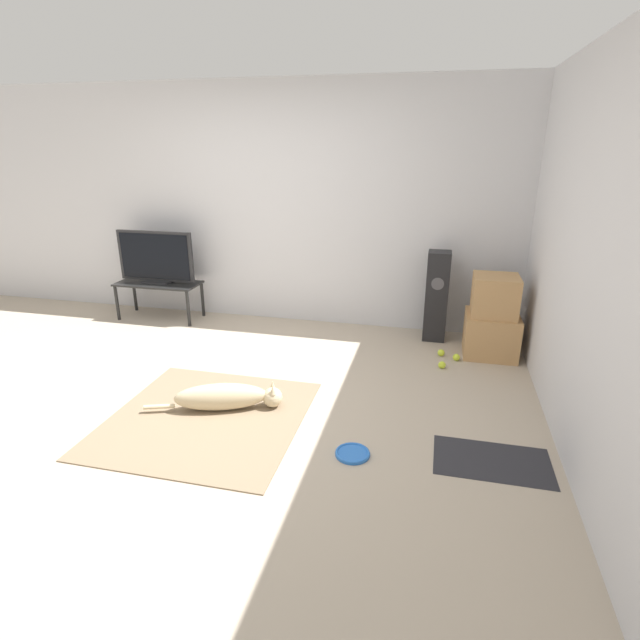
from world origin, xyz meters
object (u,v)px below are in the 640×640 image
(frisbee, at_px, (353,453))
(cardboard_box_lower, at_px, (491,335))
(tennis_ball_by_boxes, at_px, (441,353))
(tennis_ball_near_speaker, at_px, (456,357))
(dog, at_px, (227,397))
(floor_speaker, at_px, (437,296))
(tv_stand, at_px, (159,287))
(cardboard_box_upper, at_px, (495,296))
(tv, at_px, (156,258))
(tennis_ball_loose_on_carpet, at_px, (442,365))

(frisbee, bearing_deg, cardboard_box_lower, 62.89)
(tennis_ball_by_boxes, distance_m, tennis_ball_near_speaker, 0.16)
(dog, distance_m, tennis_ball_by_boxes, 2.13)
(floor_speaker, relative_size, tv_stand, 0.97)
(dog, height_order, cardboard_box_upper, cardboard_box_upper)
(cardboard_box_upper, xyz_separation_m, tennis_ball_by_boxes, (-0.44, -0.15, -0.56))
(dog, xyz_separation_m, tv_stand, (-1.60, 1.81, 0.25))
(tv, bearing_deg, frisbee, -39.38)
(cardboard_box_lower, xyz_separation_m, tennis_ball_loose_on_carpet, (-0.44, -0.44, -0.17))
(tennis_ball_near_speaker, bearing_deg, tennis_ball_loose_on_carpet, -122.44)
(cardboard_box_upper, bearing_deg, cardboard_box_lower, 53.29)
(tv, relative_size, tennis_ball_near_speaker, 13.64)
(cardboard_box_lower, height_order, tv, tv)
(cardboard_box_lower, distance_m, tv, 3.67)
(cardboard_box_upper, bearing_deg, tv_stand, 176.38)
(tennis_ball_by_boxes, bearing_deg, tennis_ball_near_speaker, -28.97)
(floor_speaker, relative_size, tennis_ball_by_boxes, 13.92)
(frisbee, bearing_deg, tennis_ball_loose_on_carpet, 69.68)
(cardboard_box_lower, xyz_separation_m, tv_stand, (-3.63, 0.22, 0.17))
(cardboard_box_upper, relative_size, tv, 0.45)
(frisbee, distance_m, cardboard_box_lower, 2.19)
(frisbee, height_order, tennis_ball_by_boxes, tennis_ball_by_boxes)
(dog, distance_m, tennis_ball_near_speaker, 2.19)
(tennis_ball_near_speaker, bearing_deg, tv_stand, 172.19)
(dog, relative_size, tv, 1.10)
(frisbee, xyz_separation_m, cardboard_box_upper, (0.99, 1.93, 0.58))
(tv_stand, bearing_deg, dog, -48.40)
(cardboard_box_lower, bearing_deg, tennis_ball_by_boxes, -160.66)
(tennis_ball_by_boxes, xyz_separation_m, tennis_ball_near_speaker, (0.14, -0.08, 0.00))
(cardboard_box_upper, height_order, tennis_ball_by_boxes, cardboard_box_upper)
(dog, distance_m, floor_speaker, 2.42)
(frisbee, relative_size, cardboard_box_upper, 0.56)
(cardboard_box_lower, xyz_separation_m, tennis_ball_near_speaker, (-0.31, -0.23, -0.17))
(cardboard_box_lower, distance_m, cardboard_box_upper, 0.39)
(cardboard_box_lower, relative_size, tv_stand, 0.52)
(cardboard_box_upper, relative_size, tennis_ball_near_speaker, 6.14)
(dog, bearing_deg, tennis_ball_near_speaker, 38.24)
(dog, relative_size, tennis_ball_by_boxes, 15.03)
(cardboard_box_upper, bearing_deg, floor_speaker, 150.58)
(cardboard_box_lower, bearing_deg, tennis_ball_near_speaker, -142.63)
(frisbee, distance_m, tennis_ball_near_speaker, 1.84)
(tv_stand, xyz_separation_m, tennis_ball_by_boxes, (3.18, -0.38, -0.33))
(cardboard_box_upper, distance_m, floor_speaker, 0.62)
(dog, distance_m, frisbee, 1.09)
(floor_speaker, relative_size, tv, 1.02)
(dog, xyz_separation_m, floor_speaker, (1.49, 1.87, 0.35))
(tennis_ball_by_boxes, relative_size, tennis_ball_loose_on_carpet, 1.00)
(cardboard_box_lower, bearing_deg, dog, -141.89)
(cardboard_box_upper, distance_m, tennis_ball_loose_on_carpet, 0.83)
(dog, distance_m, tv, 2.49)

